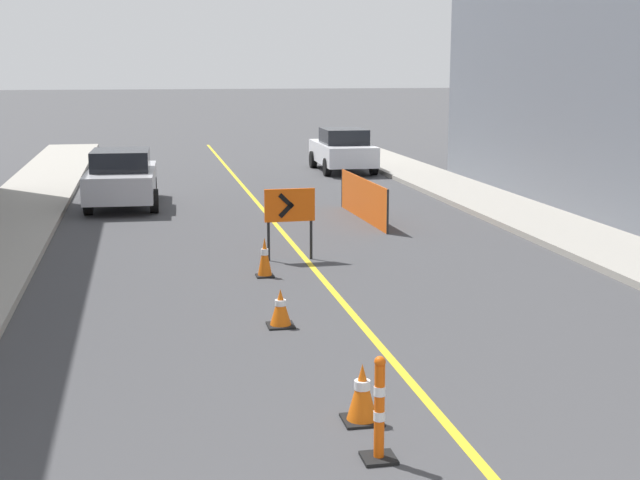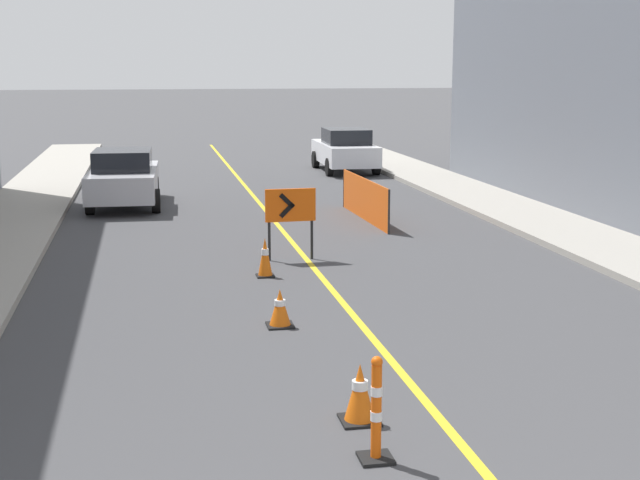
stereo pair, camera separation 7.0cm
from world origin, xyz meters
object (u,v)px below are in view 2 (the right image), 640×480
traffic_cone_second (360,393)px  traffic_cone_third (280,308)px  parked_car_curb_mid (345,150)px  arrow_barricade_primary (290,209)px  parked_car_curb_near (124,178)px  traffic_cone_fourth (265,257)px  delineator_post_front (376,416)px

traffic_cone_second → traffic_cone_third: 3.80m
parked_car_curb_mid → arrow_barricade_primary: bearing=-105.6°
traffic_cone_second → traffic_cone_third: (-0.32, 3.78, -0.05)m
traffic_cone_third → parked_car_curb_near: parked_car_curb_near is taller
arrow_barricade_primary → traffic_cone_third: bearing=-102.9°
traffic_cone_third → parked_car_curb_mid: (5.31, 19.36, 0.52)m
traffic_cone_third → traffic_cone_fourth: traffic_cone_fourth is taller
traffic_cone_third → traffic_cone_fourth: 3.25m
traffic_cone_third → parked_car_curb_near: (-2.55, 12.36, 0.52)m
parked_car_curb_near → parked_car_curb_mid: same height
traffic_cone_second → traffic_cone_fourth: traffic_cone_fourth is taller
traffic_cone_fourth → parked_car_curb_near: (-2.75, 9.12, 0.43)m
delineator_post_front → parked_car_curb_mid: 24.65m
delineator_post_front → parked_car_curb_mid: size_ratio=0.25×
traffic_cone_third → parked_car_curb_mid: bearing=74.7°
traffic_cone_fourth → parked_car_curb_near: bearing=106.8°
traffic_cone_third → traffic_cone_fourth: bearing=86.4°
traffic_cone_fourth → delineator_post_front: bearing=-89.6°
parked_car_curb_near → parked_car_curb_mid: 10.52m
parked_car_curb_near → traffic_cone_third: bearing=-76.0°
traffic_cone_third → arrow_barricade_primary: 4.74m
traffic_cone_second → delineator_post_front: delineator_post_front is taller
traffic_cone_second → arrow_barricade_primary: arrow_barricade_primary is taller
traffic_cone_fourth → arrow_barricade_primary: bearing=62.7°
traffic_cone_second → parked_car_curb_near: 16.40m
delineator_post_front → traffic_cone_second: bearing=85.9°
arrow_barricade_primary → parked_car_curb_near: 8.50m
delineator_post_front → arrow_barricade_primary: arrow_barricade_primary is taller
parked_car_curb_near → parked_car_curb_mid: bearing=44.0°
traffic_cone_second → parked_car_curb_mid: size_ratio=0.15×
traffic_cone_fourth → arrow_barricade_primary: arrow_barricade_primary is taller
traffic_cone_third → parked_car_curb_mid: parked_car_curb_mid is taller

